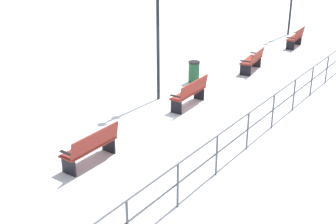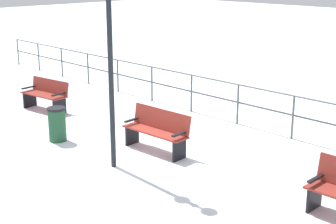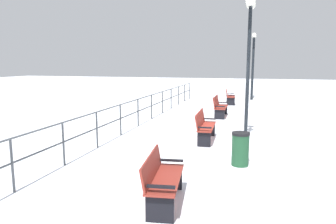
{
  "view_description": "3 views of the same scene",
  "coord_description": "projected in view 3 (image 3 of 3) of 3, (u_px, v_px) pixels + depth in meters",
  "views": [
    {
      "loc": [
        -7.62,
        11.94,
        5.79
      ],
      "look_at": [
        -0.49,
        1.91,
        0.58
      ],
      "focal_mm": 49.02,
      "sensor_mm": 36.0,
      "label": 1
    },
    {
      "loc": [
        7.3,
        7.8,
        4.03
      ],
      "look_at": [
        -0.46,
        -0.1,
        0.8
      ],
      "focal_mm": 53.88,
      "sensor_mm": 36.0,
      "label": 2
    },
    {
      "loc": [
        1.5,
        -9.69,
        2.49
      ],
      "look_at": [
        -1.27,
        0.13,
        0.86
      ],
      "focal_mm": 33.32,
      "sensor_mm": 36.0,
      "label": 3
    }
  ],
  "objects": [
    {
      "name": "bench_third",
      "position": [
        204.0,
        125.0,
        9.93
      ],
      "size": [
        0.57,
        1.7,
        0.94
      ],
      "rotation": [
        0.0,
        0.0,
        0.04
      ],
      "color": "maroon",
      "rests_on": "ground"
    },
    {
      "name": "bench_second",
      "position": [
        162.0,
        178.0,
        5.48
      ],
      "size": [
        0.75,
        1.58,
        0.88
      ],
      "rotation": [
        0.0,
        0.0,
        0.14
      ],
      "color": "maroon",
      "rests_on": "ground"
    },
    {
      "name": "ground_plane",
      "position": [
        205.0,
        141.0,
        10.0
      ],
      "size": [
        80.0,
        80.0,
        0.0
      ],
      "primitive_type": "plane",
      "color": "white",
      "rests_on": "ground"
    },
    {
      "name": "lamppost_middle",
      "position": [
        249.0,
        38.0,
        9.19
      ],
      "size": [
        0.29,
        0.93,
        4.34
      ],
      "color": "black",
      "rests_on": "ground"
    },
    {
      "name": "waterfront_railing",
      "position": [
        120.0,
        115.0,
        10.67
      ],
      "size": [
        0.05,
        23.32,
        1.08
      ],
      "color": "#4C5156",
      "rests_on": "ground"
    },
    {
      "name": "bench_fourth",
      "position": [
        219.0,
        106.0,
        14.39
      ],
      "size": [
        0.56,
        1.64,
        0.95
      ],
      "rotation": [
        0.0,
        0.0,
        0.01
      ],
      "color": "maroon",
      "rests_on": "ground"
    },
    {
      "name": "trash_bin",
      "position": [
        240.0,
        149.0,
        7.56
      ],
      "size": [
        0.43,
        0.43,
        0.82
      ],
      "color": "#1E4C2D",
      "rests_on": "ground"
    },
    {
      "name": "lamppost_far",
      "position": [
        253.0,
        56.0,
        20.53
      ],
      "size": [
        0.29,
        1.11,
        4.36
      ],
      "color": "black",
      "rests_on": "ground"
    },
    {
      "name": "bench_fifth",
      "position": [
        229.0,
        96.0,
        18.81
      ],
      "size": [
        0.72,
        1.59,
        0.92
      ],
      "rotation": [
        0.0,
        0.0,
        0.12
      ],
      "color": "maroon",
      "rests_on": "ground"
    }
  ]
}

